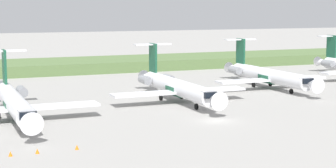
% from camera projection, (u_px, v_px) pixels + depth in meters
% --- Properties ---
extents(ground_plane, '(500.00, 500.00, 0.00)m').
position_uv_depth(ground_plane, '(140.00, 91.00, 103.91)').
color(ground_plane, '#9E9B96').
extents(grass_berm, '(320.00, 20.00, 2.55)m').
position_uv_depth(grass_berm, '(89.00, 65.00, 138.20)').
color(grass_berm, '#597542').
rests_on(grass_berm, ground).
extents(regional_jet_second, '(22.81, 31.00, 9.00)m').
position_uv_depth(regional_jet_second, '(14.00, 102.00, 76.80)').
color(regional_jet_second, white).
rests_on(regional_jet_second, ground).
extents(regional_jet_third, '(22.81, 31.00, 9.00)m').
position_uv_depth(regional_jet_third, '(176.00, 86.00, 91.92)').
color(regional_jet_third, white).
rests_on(regional_jet_third, ground).
extents(regional_jet_fourth, '(22.81, 31.00, 9.00)m').
position_uv_depth(regional_jet_fourth, '(267.00, 75.00, 107.30)').
color(regional_jet_fourth, white).
rests_on(regional_jet_fourth, ground).
extents(safety_cone_front_marker, '(0.44, 0.44, 0.55)m').
position_uv_depth(safety_cone_front_marker, '(10.00, 154.00, 58.22)').
color(safety_cone_front_marker, orange).
rests_on(safety_cone_front_marker, ground).
extents(safety_cone_mid_marker, '(0.44, 0.44, 0.55)m').
position_uv_depth(safety_cone_mid_marker, '(37.00, 151.00, 59.28)').
color(safety_cone_mid_marker, orange).
rests_on(safety_cone_mid_marker, ground).
extents(safety_cone_rear_marker, '(0.44, 0.44, 0.55)m').
position_uv_depth(safety_cone_rear_marker, '(77.00, 147.00, 60.97)').
color(safety_cone_rear_marker, orange).
rests_on(safety_cone_rear_marker, ground).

